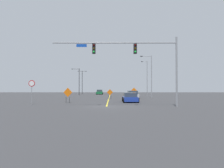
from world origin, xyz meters
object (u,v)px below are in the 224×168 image
at_px(stop_sign, 32,87).
at_px(construction_sign_right_shoulder, 68,93).
at_px(street_lamp_mid_right, 151,74).
at_px(car_silver_approaching, 132,95).
at_px(street_lamp_near_left, 78,80).
at_px(street_lamp_far_right, 147,77).
at_px(construction_sign_median_near, 110,93).
at_px(street_lamp_near_right, 82,80).
at_px(construction_sign_left_lane, 134,91).
at_px(traffic_signal_assembly, 136,55).
at_px(car_blue_distant, 130,98).
at_px(car_green_mid, 100,92).

distance_m(stop_sign, construction_sign_right_shoulder, 4.68).
height_order(street_lamp_mid_right, car_silver_approaching, street_lamp_mid_right).
height_order(street_lamp_near_left, street_lamp_far_right, street_lamp_far_right).
xyz_separation_m(construction_sign_median_near, car_silver_approaching, (4.15, 1.09, -0.44)).
bearing_deg(construction_sign_right_shoulder, street_lamp_mid_right, 43.83).
height_order(street_lamp_near_right, construction_sign_right_shoulder, street_lamp_near_right).
bearing_deg(construction_sign_right_shoulder, street_lamp_near_right, 96.04).
relative_size(street_lamp_mid_right, car_silver_approaching, 1.83).
height_order(street_lamp_near_right, construction_sign_median_near, street_lamp_near_right).
xyz_separation_m(stop_sign, car_silver_approaching, (13.28, 12.97, -1.37)).
height_order(stop_sign, construction_sign_median_near, stop_sign).
bearing_deg(street_lamp_mid_right, street_lamp_near_right, 123.46).
xyz_separation_m(street_lamp_mid_right, car_silver_approaching, (-3.99, -2.97, -4.04)).
bearing_deg(construction_sign_left_lane, traffic_signal_assembly, -96.00).
relative_size(stop_sign, construction_sign_right_shoulder, 1.44).
height_order(traffic_signal_assembly, street_lamp_near_left, traffic_signal_assembly).
xyz_separation_m(car_silver_approaching, car_blue_distant, (-1.25, -8.85, -0.04)).
distance_m(car_green_mid, car_blue_distant, 33.09).
bearing_deg(street_lamp_near_right, street_lamp_mid_right, -56.54).
xyz_separation_m(stop_sign, construction_sign_median_near, (9.13, 11.88, -0.93)).
distance_m(traffic_signal_assembly, street_lamp_far_right, 26.68).
distance_m(stop_sign, street_lamp_near_left, 31.21).
bearing_deg(stop_sign, street_lamp_near_right, 90.82).
xyz_separation_m(traffic_signal_assembly, street_lamp_near_left, (-11.86, 33.51, -1.36)).
relative_size(street_lamp_mid_right, construction_sign_right_shoulder, 4.22).
bearing_deg(street_lamp_far_right, car_blue_distant, -106.62).
bearing_deg(car_silver_approaching, street_lamp_near_right, 114.84).
bearing_deg(traffic_signal_assembly, street_lamp_near_left, 109.49).
relative_size(stop_sign, construction_sign_median_near, 1.65).
distance_m(construction_sign_left_lane, car_blue_distant, 17.65).
xyz_separation_m(street_lamp_near_left, car_silver_approaching, (13.12, -18.17, -3.48)).
height_order(construction_sign_right_shoulder, car_blue_distant, construction_sign_right_shoulder).
bearing_deg(car_blue_distant, construction_sign_right_shoulder, -171.44).
bearing_deg(stop_sign, car_blue_distant, 18.89).
height_order(street_lamp_far_right, car_blue_distant, street_lamp_far_right).
bearing_deg(street_lamp_near_left, car_green_mid, 44.59).
xyz_separation_m(traffic_signal_assembly, construction_sign_median_near, (-2.89, 14.26, -4.40)).
bearing_deg(construction_sign_right_shoulder, car_green_mid, 86.49).
height_order(street_lamp_far_right, street_lamp_near_right, street_lamp_far_right).
distance_m(street_lamp_mid_right, construction_sign_median_near, 9.78).
distance_m(street_lamp_mid_right, street_lamp_near_right, 32.44).
bearing_deg(car_blue_distant, car_silver_approaching, 81.98).
xyz_separation_m(stop_sign, construction_sign_right_shoulder, (3.63, 2.85, -0.76)).
bearing_deg(stop_sign, construction_sign_left_lane, 56.02).
bearing_deg(street_lamp_near_left, car_silver_approaching, -54.17).
bearing_deg(construction_sign_left_lane, street_lamp_mid_right, -64.17).
xyz_separation_m(stop_sign, car_green_mid, (5.70, 36.60, -1.38)).
height_order(street_lamp_far_right, car_green_mid, street_lamp_far_right).
xyz_separation_m(stop_sign, street_lamp_near_left, (0.17, 31.14, 2.11)).
bearing_deg(car_silver_approaching, construction_sign_median_near, -165.32).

